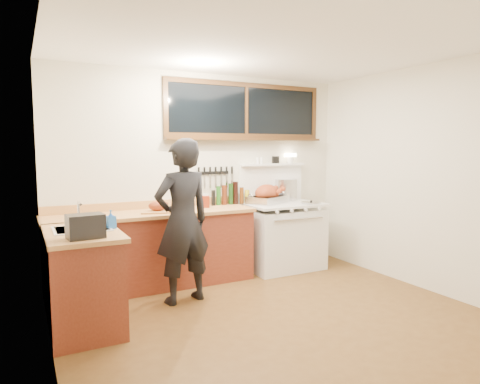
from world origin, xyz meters
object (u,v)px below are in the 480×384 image
man (183,221)px  cutting_board (158,208)px  vintage_stove (283,234)px  roast_turkey (267,196)px

man → cutting_board: man is taller
man → cutting_board: size_ratio=4.03×
vintage_stove → roast_turkey: 0.58m
man → roast_turkey: man is taller
vintage_stove → man: size_ratio=0.90×
man → vintage_stove: bearing=19.8°
vintage_stove → cutting_board: vintage_stove is taller
man → cutting_board: 0.58m
roast_turkey → vintage_stove: bearing=-17.8°
man → roast_turkey: 1.59m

